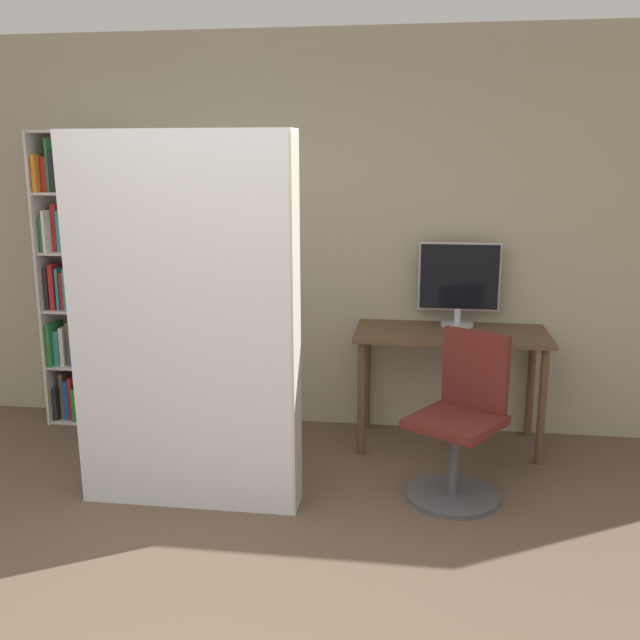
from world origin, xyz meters
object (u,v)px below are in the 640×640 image
Objects in this scene: mattress_near at (186,325)px; monitor at (459,281)px; office_chair at (460,432)px; bookshelf at (82,290)px.

monitor is at bearing 39.21° from mattress_near.
monitor reaches higher than office_chair.
bookshelf reaches higher than office_chair.
mattress_near is at bearing -168.99° from office_chair.
mattress_near is at bearing -45.56° from bookshelf.
mattress_near reaches higher than office_chair.
office_chair is at bearing 11.01° from mattress_near.
monitor is 0.28× the size of mattress_near.
bookshelf is (-2.62, 0.90, 0.58)m from office_chair.
monitor is at bearing 0.29° from bookshelf.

